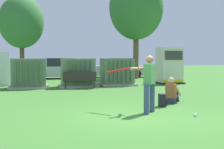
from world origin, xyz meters
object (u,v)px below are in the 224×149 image
object	(u,v)px
transformer_mid_west	(78,73)
generator_enclosure	(169,66)
seated_spectator	(172,93)
transformer_west	(29,74)
sports_ball	(195,115)
park_bench	(80,79)
parked_car_leftmost	(58,69)
transformer_mid_east	(117,72)
batter	(148,81)
backpack	(162,100)
parked_car_left_of_center	(120,68)

from	to	relation	value
transformer_mid_west	generator_enclosure	size ratio (longest dim) A/B	0.91
generator_enclosure	seated_spectator	size ratio (longest dim) A/B	2.39
transformer_west	sports_ball	xyz separation A→B (m)	(4.65, -9.36, -0.74)
park_bench	transformer_mid_west	bearing A→B (deg)	87.74
seated_spectator	parked_car_leftmost	size ratio (longest dim) A/B	0.23
transformer_mid_east	batter	world-z (taller)	batter
backpack	parked_car_leftmost	size ratio (longest dim) A/B	0.10
transformer_west	parked_car_leftmost	size ratio (longest dim) A/B	0.49
generator_enclosure	park_bench	bearing A→B (deg)	-165.41
transformer_mid_east	park_bench	bearing A→B (deg)	-152.27
parked_car_left_of_center	seated_spectator	bearing A→B (deg)	-99.20
park_bench	batter	size ratio (longest dim) A/B	1.06
seated_spectator	parked_car_left_of_center	bearing A→B (deg)	80.80
transformer_west	park_bench	bearing A→B (deg)	-20.71
transformer_west	sports_ball	size ratio (longest dim) A/B	23.33
backpack	seated_spectator	bearing A→B (deg)	44.01
transformer_west	backpack	bearing A→B (deg)	-59.53
transformer_west	parked_car_leftmost	bearing A→B (deg)	72.84
generator_enclosure	parked_car_leftmost	size ratio (longest dim) A/B	0.54
transformer_mid_west	transformer_mid_east	xyz separation A→B (m)	(2.42, 0.34, 0.00)
park_bench	batter	distance (m)	7.54
transformer_mid_east	parked_car_leftmost	distance (m)	7.43
transformer_mid_west	batter	distance (m)	8.48
generator_enclosure	park_bench	xyz separation A→B (m)	(-6.03, -1.57, -0.60)
park_bench	sports_ball	bearing A→B (deg)	-76.60
transformer_mid_west	transformer_mid_east	distance (m)	2.44
batter	sports_ball	size ratio (longest dim) A/B	19.33
generator_enclosure	parked_car_leftmost	xyz separation A→B (m)	(-6.50, 6.55, -0.38)
park_bench	batter	xyz separation A→B (m)	(0.89, -7.48, 0.44)
seated_spectator	transformer_west	bearing A→B (deg)	126.73
transformer_mid_west	sports_ball	world-z (taller)	transformer_mid_west
parked_car_leftmost	park_bench	bearing A→B (deg)	-86.71
backpack	sports_ball	bearing A→B (deg)	-83.67
transformer_west	batter	distance (m)	9.20
park_bench	seated_spectator	xyz separation A→B (m)	(2.48, -5.89, -0.16)
transformer_mid_east	parked_car_leftmost	world-z (taller)	same
park_bench	backpack	world-z (taller)	park_bench
transformer_west	batter	size ratio (longest dim) A/B	1.21
transformer_mid_west	park_bench	distance (m)	0.99
park_bench	sports_ball	distance (m)	8.60
transformer_west	parked_car_leftmost	distance (m)	7.44
parked_car_left_of_center	transformer_mid_west	bearing A→B (deg)	-123.00
transformer_west	generator_enclosure	xyz separation A→B (m)	(8.69, 0.56, 0.35)
transformer_west	park_bench	distance (m)	2.86
parked_car_leftmost	sports_ball	bearing A→B (deg)	-81.52
batter	generator_enclosure	bearing A→B (deg)	60.37
sports_ball	parked_car_left_of_center	bearing A→B (deg)	80.48
seated_spectator	parked_car_leftmost	xyz separation A→B (m)	(-2.95, 14.01, 0.38)
transformer_west	parked_car_leftmost	xyz separation A→B (m)	(2.20, 7.11, -0.04)
parked_car_left_of_center	generator_enclosure	bearing A→B (deg)	-79.36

